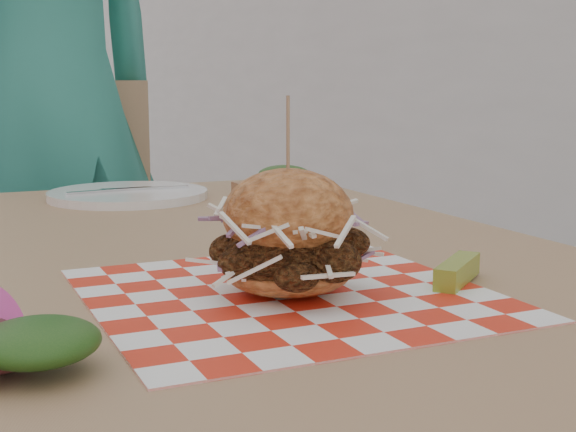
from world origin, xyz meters
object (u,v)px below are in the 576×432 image
diner (47,93)px  patio_table (212,308)px  patio_chair (70,252)px  sandwich (288,240)px

diner → patio_table: size_ratio=1.54×
diner → patio_chair: diner is taller
patio_chair → sandwich: bearing=-99.6°
patio_chair → sandwich: size_ratio=5.19×
patio_table → sandwich: sandwich is taller
diner → sandwich: (0.04, -1.28, -0.12)m
sandwich → diner: bearing=91.7°
patio_table → patio_chair: 0.98m
patio_table → sandwich: (-0.01, -0.25, 0.13)m
patio_table → sandwich: 0.28m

